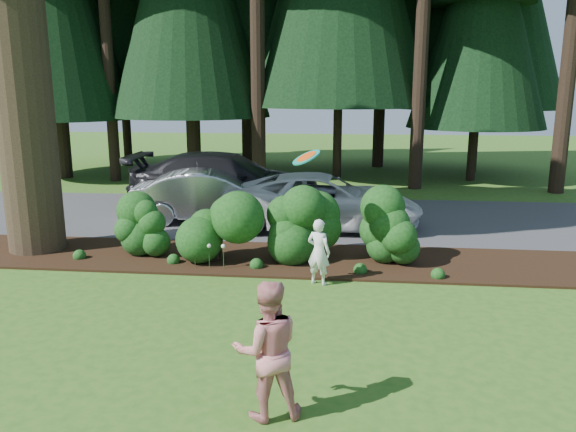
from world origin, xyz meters
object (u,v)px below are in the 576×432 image
Objects in this scene: car_white_suv at (323,201)px; frisbee at (306,157)px; child at (319,252)px; car_dark_suv at (226,181)px; car_silver_wagon at (212,196)px; adult at (267,350)px.

frisbee is (-0.13, -4.20, 1.65)m from car_white_suv.
child is at bearing -179.55° from car_white_suv.
car_dark_suv is 7.39m from child.
car_dark_suv is (-3.09, 2.21, 0.14)m from car_white_suv.
adult is at bearing -173.13° from car_silver_wagon.
adult reaches higher than child.
car_white_suv is 3.81m from car_dark_suv.
car_white_suv is 9.21× the size of frisbee.
frisbee reaches higher than car_dark_suv.
adult is 2.85× the size of frisbee.
frisbee reaches higher than car_white_suv.
frisbee is at bearing -17.41° from child.
car_white_suv is 4.43m from child.
adult reaches higher than car_white_suv.
car_white_suv is at bearing -127.64° from car_dark_suv.
car_dark_suv is at bearing -12.11° from car_silver_wagon.
child is (3.28, -4.92, -0.10)m from car_silver_wagon.
child is (3.23, -6.64, -0.26)m from car_dark_suv.
car_white_suv is 0.87× the size of car_dark_suv.
adult is at bearing 109.35° from child.
car_dark_suv is 10.53× the size of frisbee.
car_silver_wagon is at bearing 79.63° from car_white_suv.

